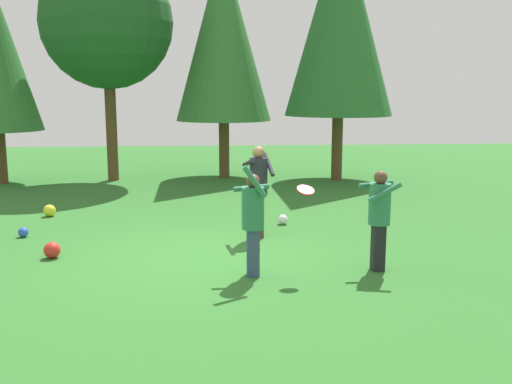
{
  "coord_description": "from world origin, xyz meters",
  "views": [
    {
      "loc": [
        0.16,
        -9.65,
        2.82
      ],
      "look_at": [
        0.9,
        0.33,
        1.05
      ],
      "focal_mm": 40.74,
      "sensor_mm": 36.0,
      "label": 1
    }
  ],
  "objects": [
    {
      "name": "ball_blue",
      "position": [
        -3.54,
        1.58,
        0.1
      ],
      "size": [
        0.19,
        0.19,
        0.19
      ],
      "primitive_type": "sphere",
      "color": "blue",
      "rests_on": "ground_plane"
    },
    {
      "name": "frisbee",
      "position": [
        1.55,
        -1.06,
        1.32
      ],
      "size": [
        0.34,
        0.33,
        0.13
      ],
      "color": "red"
    },
    {
      "name": "ball_white",
      "position": [
        1.61,
        2.28,
        0.1
      ],
      "size": [
        0.21,
        0.21,
        0.21
      ],
      "primitive_type": "sphere",
      "color": "white",
      "rests_on": "ground_plane"
    },
    {
      "name": "ball_red",
      "position": [
        -2.59,
        0.09,
        0.14
      ],
      "size": [
        0.28,
        0.28,
        0.28
      ],
      "primitive_type": "sphere",
      "color": "red",
      "rests_on": "ground_plane"
    },
    {
      "name": "ground_plane",
      "position": [
        0.0,
        0.0,
        0.0
      ],
      "size": [
        40.0,
        40.0,
        0.0
      ],
      "primitive_type": "plane",
      "color": "#2D6B28"
    },
    {
      "name": "tree_right",
      "position": [
        4.04,
        8.28,
        4.95
      ],
      "size": [
        3.31,
        3.31,
        7.92
      ],
      "color": "brown",
      "rests_on": "ground_plane"
    },
    {
      "name": "ball_yellow",
      "position": [
        -3.54,
        3.45,
        0.13
      ],
      "size": [
        0.27,
        0.27,
        0.27
      ],
      "primitive_type": "sphere",
      "color": "yellow",
      "rests_on": "ground_plane"
    },
    {
      "name": "tree_center",
      "position": [
        0.51,
        9.07,
        4.51
      ],
      "size": [
        3.02,
        3.02,
        7.21
      ],
      "color": "brown",
      "rests_on": "ground_plane"
    },
    {
      "name": "person_thrower",
      "position": [
        0.75,
        -1.1,
        0.94
      ],
      "size": [
        0.55,
        0.5,
        1.74
      ],
      "rotation": [
        0.0,
        0.0,
        0.05
      ],
      "color": "#38476B",
      "rests_on": "ground_plane"
    },
    {
      "name": "person_bystander",
      "position": [
        1.02,
        1.25,
        1.05
      ],
      "size": [
        0.6,
        0.67,
        1.77
      ],
      "rotation": [
        0.0,
        0.0,
        -1.34
      ],
      "color": "#4C382D",
      "rests_on": "ground_plane"
    },
    {
      "name": "person_catcher",
      "position": [
        2.73,
        -0.97,
        0.94
      ],
      "size": [
        0.57,
        0.52,
        1.59
      ],
      "rotation": [
        0.0,
        0.0,
        -3.07
      ],
      "color": "black",
      "rests_on": "ground_plane"
    },
    {
      "name": "tree_left",
      "position": [
        -2.99,
        8.76,
        4.79
      ],
      "size": [
        3.98,
        3.98,
        6.8
      ],
      "color": "brown",
      "rests_on": "ground_plane"
    }
  ]
}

